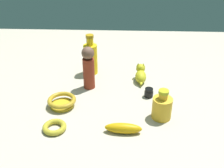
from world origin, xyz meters
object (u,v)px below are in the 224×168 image
object	(u,v)px
banana	(123,128)
nail_polish_jar	(149,93)
bangle	(54,127)
person_figure_adult	(89,67)
bottle_short	(162,107)
cat_figurine	(141,74)
bottle_tall	(91,58)
bowl	(62,101)

from	to	relation	value
banana	nail_polish_jar	bearing A→B (deg)	-111.85
banana	bangle	world-z (taller)	banana
person_figure_adult	bottle_short	xyz separation A→B (m)	(-0.24, -0.34, -0.06)
banana	cat_figurine	world-z (taller)	cat_figurine
bottle_short	nail_polish_jar	bearing A→B (deg)	14.21
bottle_tall	bowl	bearing A→B (deg)	163.59
person_figure_adult	bottle_short	bearing A→B (deg)	-125.20
banana	bottle_short	size ratio (longest dim) A/B	1.09
nail_polish_jar	bowl	bearing A→B (deg)	103.48
person_figure_adult	cat_figurine	distance (m)	0.29
banana	nail_polish_jar	distance (m)	0.30
bottle_tall	bangle	world-z (taller)	bottle_tall
banana	bottle_tall	bearing A→B (deg)	-67.50
banana	bottle_short	world-z (taller)	bottle_short
banana	bottle_short	distance (m)	0.20
banana	person_figure_adult	distance (m)	0.40
bangle	banana	bearing A→B (deg)	-91.29
banana	cat_figurine	xyz separation A→B (m)	(0.43, -0.09, 0.02)
cat_figurine	bottle_tall	bearing A→B (deg)	73.60
bottle_tall	bowl	size ratio (longest dim) A/B	1.73
bangle	nail_polish_jar	distance (m)	0.49
bangle	cat_figurine	xyz separation A→B (m)	(0.42, -0.37, 0.03)
nail_polish_jar	cat_figurine	distance (m)	0.16
bangle	bottle_short	bearing A→B (deg)	-77.17
bottle_short	bowl	size ratio (longest dim) A/B	1.05
nail_polish_jar	bottle_short	bearing A→B (deg)	-165.79
banana	nail_polish_jar	world-z (taller)	nail_polish_jar
person_figure_adult	nail_polish_jar	bearing A→B (deg)	-104.30
bowl	person_figure_adult	bearing A→B (deg)	-31.55
bangle	cat_figurine	size ratio (longest dim) A/B	0.75
bowl	bottle_tall	bearing A→B (deg)	-16.41
person_figure_adult	bangle	xyz separation A→B (m)	(-0.34, 0.10, -0.10)
bowl	bottle_short	bearing A→B (deg)	-98.50
banana	person_figure_adult	bearing A→B (deg)	-60.65
banana	bottle_tall	size ratio (longest dim) A/B	0.66
banana	bottle_short	xyz separation A→B (m)	(0.11, -0.16, 0.03)
nail_polish_jar	cat_figurine	size ratio (longest dim) A/B	0.34
bangle	bowl	distance (m)	0.17
bottle_short	cat_figurine	xyz separation A→B (m)	(0.32, 0.07, -0.02)
bottle_short	person_figure_adult	bearing A→B (deg)	54.80
bottle_tall	bangle	bearing A→B (deg)	169.27
nail_polish_jar	bottle_tall	bearing A→B (deg)	52.65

